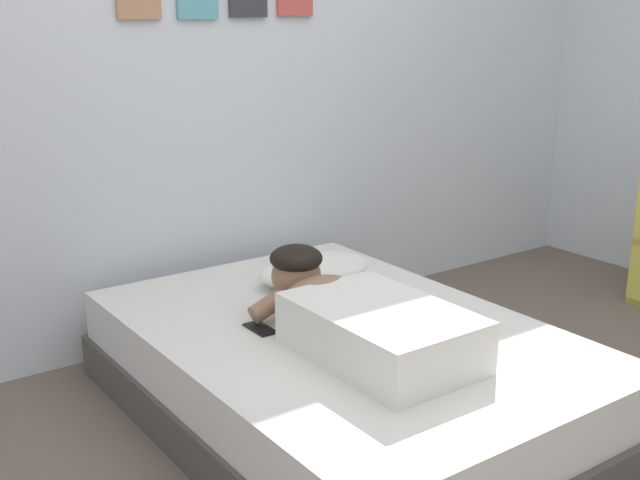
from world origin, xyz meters
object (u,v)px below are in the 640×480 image
Objects in this scene: coffee_cup at (292,278)px; bed at (343,374)px; person_lying at (355,315)px; pillow at (315,270)px; cell_phone at (260,329)px.

bed is at bearing -101.49° from coffee_cup.
bed is 0.33m from person_lying.
pillow reaches higher than cell_phone.
person_lying is at bearing -104.00° from coffee_cup.
person_lying reaches higher than cell_phone.
bed is 2.07× the size of person_lying.
coffee_cup is at bearing 78.51° from bed.
coffee_cup is at bearing 42.09° from cell_phone.
pillow is 3.71× the size of cell_phone.
coffee_cup is at bearing 178.67° from pillow.
bed is 15.20× the size of coffee_cup.
coffee_cup is (-0.11, 0.00, -0.02)m from pillow.
bed is 3.65× the size of pillow.
pillow is 0.57m from cell_phone.
bed is 13.57× the size of cell_phone.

